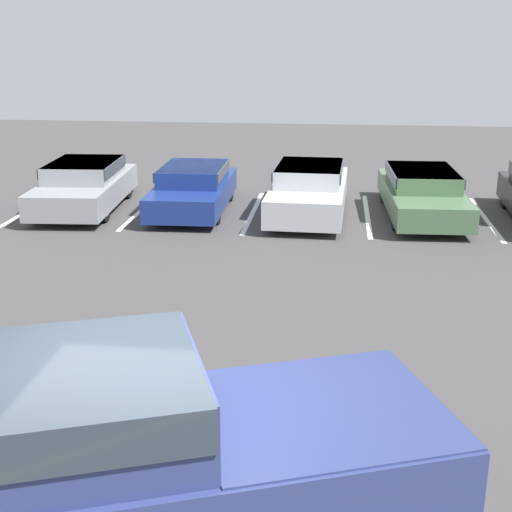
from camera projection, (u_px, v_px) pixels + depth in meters
The scene contains 10 objects.
stall_stripe_a at pixel (36, 206), 18.72m from camera, with size 0.12×4.37×0.01m, color white.
stall_stripe_b at pixel (143, 209), 18.41m from camera, with size 0.12×4.37×0.01m, color white.
stall_stripe_c at pixel (253, 212), 18.10m from camera, with size 0.12×4.37×0.01m, color white.
stall_stripe_d at pixel (367, 215), 17.79m from camera, with size 0.12×4.37×0.01m, color white.
stall_stripe_e at pixel (485, 218), 17.48m from camera, with size 0.12×4.37×0.01m, color white.
pickup_truck at pixel (113, 463), 6.03m from camera, with size 6.25×3.96×1.86m.
parked_sedan_a at pixel (84, 184), 18.25m from camera, with size 2.10×4.51×1.22m.
parked_sedan_b at pixel (193, 187), 18.06m from camera, with size 1.81×4.26×1.15m.
parked_sedan_c at pixel (309, 188), 17.66m from camera, with size 1.92×4.55×1.25m.
parked_sedan_d at pixel (422, 191), 17.58m from camera, with size 1.92×4.82×1.15m.
Camera 1 is at (1.57, -5.43, 4.41)m, focal length 50.00 mm.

